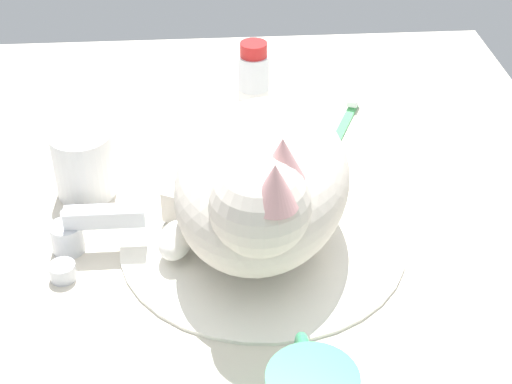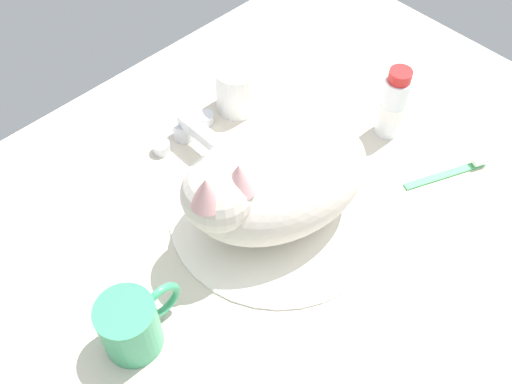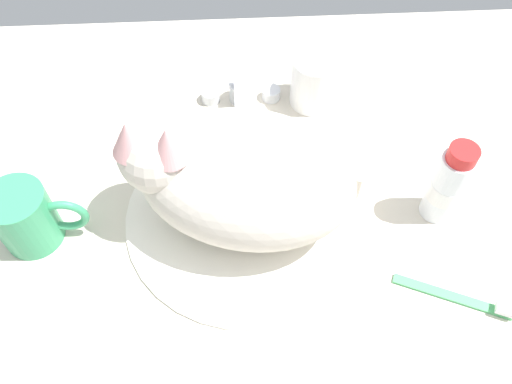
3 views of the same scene
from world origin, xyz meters
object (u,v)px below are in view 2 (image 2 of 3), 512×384
at_px(cat, 271,179).
at_px(toothpaste_bottle, 393,105).
at_px(rinse_cup, 237,89).
at_px(toothbrush, 451,172).
at_px(faucet, 189,131).
at_px(coffee_mug, 132,325).

height_order(cat, toothpaste_bottle, cat).
distance_m(rinse_cup, toothbrush, 0.37).
distance_m(faucet, cat, 0.21).
bearing_deg(faucet, toothpaste_bottle, -39.76).
bearing_deg(cat, toothbrush, -27.95).
xyz_separation_m(faucet, coffee_mug, (-0.27, -0.22, 0.02)).
height_order(coffee_mug, rinse_cup, coffee_mug).
bearing_deg(rinse_cup, toothbrush, -68.12).
xyz_separation_m(coffee_mug, toothbrush, (0.51, -0.12, -0.04)).
bearing_deg(coffee_mug, toothbrush, -12.77).
xyz_separation_m(toothpaste_bottle, toothbrush, (-0.00, -0.13, -0.05)).
height_order(cat, coffee_mug, cat).
bearing_deg(cat, rinse_cup, 58.82).
bearing_deg(faucet, toothbrush, -53.53).
relative_size(cat, toothbrush, 2.40).
height_order(faucet, cat, cat).
height_order(toothpaste_bottle, toothbrush, toothpaste_bottle).
height_order(coffee_mug, toothbrush, coffee_mug).
relative_size(coffee_mug, rinse_cup, 1.43).
bearing_deg(toothbrush, coffee_mug, 167.23).
bearing_deg(toothpaste_bottle, cat, 177.67).
bearing_deg(coffee_mug, cat, 4.50).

